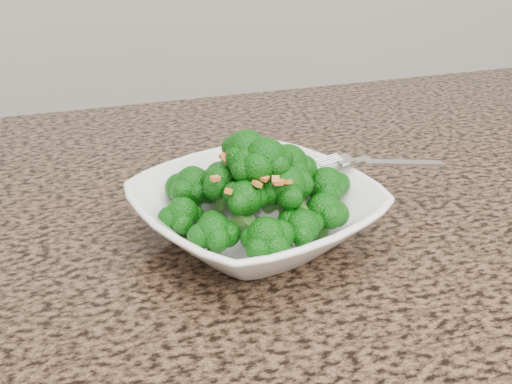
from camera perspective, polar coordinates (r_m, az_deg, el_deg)
name	(u,v)px	position (r m, az deg, el deg)	size (l,w,h in m)	color
granite_counter	(289,304)	(0.56, 2.96, -9.88)	(1.64, 1.04, 0.03)	brown
bowl	(256,214)	(0.60, 0.00, -1.99)	(0.22, 0.22, 0.05)	white
broccoli_pile	(256,155)	(0.58, 0.00, 3.31)	(0.19, 0.19, 0.07)	#0C570A
garlic_topping	(256,116)	(0.56, 0.00, 6.76)	(0.11, 0.11, 0.01)	orange
fork	(363,160)	(0.64, 9.51, 2.81)	(0.16, 0.03, 0.01)	silver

